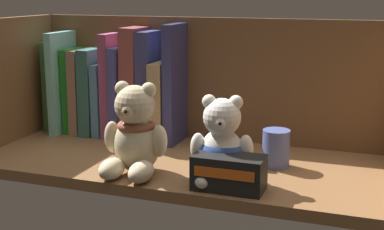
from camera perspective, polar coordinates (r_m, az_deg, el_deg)
name	(u,v)px	position (r cm, az deg, el deg)	size (l,w,h in cm)	color
shelf_board	(183,165)	(101.06, -0.98, -5.33)	(75.49, 31.45, 2.00)	brown
shelf_back_panel	(210,84)	(112.93, 1.94, 3.30)	(77.89, 1.20, 27.46)	brown
shelf_side_panel_left	(7,86)	(116.96, -18.97, 2.93)	(1.60, 33.85, 27.46)	brown
book_0	(59,85)	(125.43, -13.88, 3.07)	(2.84, 9.31, 19.83)	#366635
book_1	(68,81)	(123.86, -12.92, 3.53)	(1.62, 14.84, 22.11)	#7FCDC4
book_2	(77,89)	(123.11, -12.10, 2.66)	(1.73, 10.07, 18.47)	#237E21
book_3	(85,90)	(121.97, -11.21, 2.59)	(2.07, 11.49, 18.41)	#8D6C59
book_4	(96,90)	(120.57, -10.09, 2.58)	(2.78, 11.62, 18.67)	#30615B
book_5	(107,98)	(119.62, -9.00, 1.79)	(1.68, 11.52, 15.60)	teal
book_6	(115,84)	(118.01, -8.13, 3.25)	(2.04, 10.84, 22.04)	#94466C
book_7	(125,91)	(117.21, -7.13, 2.54)	(1.86, 12.28, 19.30)	#3F4185
book_8	(137,82)	(115.54, -5.83, 3.45)	(3.50, 10.67, 23.41)	brown
book_9	(152,85)	(114.14, -4.23, 3.19)	(2.90, 10.92, 22.74)	navy
book_10	(166,100)	(113.46, -2.72, 1.58)	(2.89, 13.37, 16.61)	#997F59
book_11	(179,83)	(111.72, -1.42, 3.43)	(2.05, 13.19, 24.37)	navy
teddy_bear_larger	(135,135)	(92.43, -6.08, -2.13)	(11.59, 11.76, 15.89)	beige
teddy_bear_smaller	(222,148)	(88.75, 3.15, -3.48)	(10.71, 11.46, 14.40)	white
pillar_candle	(276,148)	(97.36, 8.86, -3.50)	(4.89, 4.89, 6.77)	#4C5B99
small_product_box	(229,173)	(85.76, 3.92, -6.08)	(11.28, 5.74, 5.62)	black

